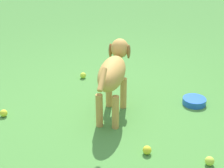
# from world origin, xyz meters

# --- Properties ---
(ground) EXTENTS (14.00, 14.00, 0.00)m
(ground) POSITION_xyz_m (0.00, 0.00, 0.00)
(ground) COLOR #478438
(dog) EXTENTS (0.41, 0.87, 0.61)m
(dog) POSITION_xyz_m (-0.02, 0.03, 0.41)
(dog) COLOR #C69347
(dog) RESTS_ON ground
(tennis_ball_0) EXTENTS (0.07, 0.07, 0.07)m
(tennis_ball_0) POSITION_xyz_m (0.67, -0.45, 0.03)
(tennis_ball_0) COLOR #C4E138
(tennis_ball_0) RESTS_ON ground
(tennis_ball_1) EXTENTS (0.07, 0.07, 0.07)m
(tennis_ball_1) POSITION_xyz_m (-0.98, 0.29, 0.03)
(tennis_ball_1) COLOR #C3DF41
(tennis_ball_1) RESTS_ON ground
(tennis_ball_2) EXTENTS (0.07, 0.07, 0.07)m
(tennis_ball_2) POSITION_xyz_m (0.77, 0.60, 0.03)
(tennis_ball_2) COLOR #CDD630
(tennis_ball_2) RESTS_ON ground
(tennis_ball_3) EXTENTS (0.07, 0.07, 0.07)m
(tennis_ball_3) POSITION_xyz_m (-0.55, 0.41, 0.03)
(tennis_ball_3) COLOR yellow
(tennis_ball_3) RESTS_ON ground
(water_bowl) EXTENTS (0.22, 0.22, 0.06)m
(water_bowl) POSITION_xyz_m (-0.59, -0.52, 0.03)
(water_bowl) COLOR blue
(water_bowl) RESTS_ON ground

